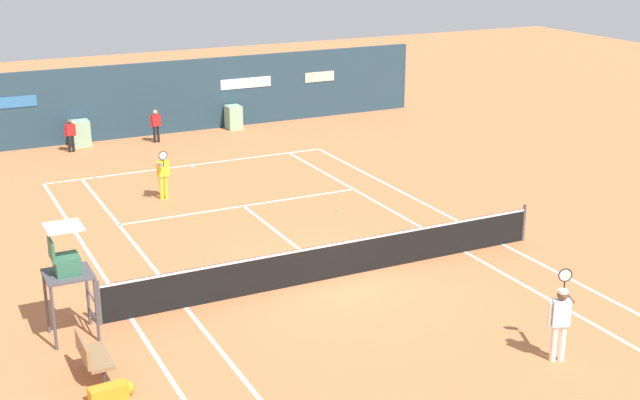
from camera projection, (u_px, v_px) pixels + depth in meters
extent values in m
plane|color=#C67042|center=(336.00, 277.00, 21.99)|extent=(80.00, 80.00, 0.00)
cube|color=white|center=(191.00, 165.00, 31.95)|extent=(10.60, 0.10, 0.01)
cube|color=white|center=(131.00, 318.00, 19.75)|extent=(0.10, 23.40, 0.01)
cube|color=white|center=(186.00, 307.00, 20.30)|extent=(0.10, 23.40, 0.01)
cube|color=white|center=(465.00, 252.00, 23.68)|extent=(0.10, 23.40, 0.01)
cube|color=white|center=(503.00, 244.00, 24.23)|extent=(0.10, 23.40, 0.01)
cube|color=white|center=(243.00, 206.00, 27.44)|extent=(8.00, 0.10, 0.01)
cube|color=white|center=(285.00, 238.00, 24.72)|extent=(0.10, 6.40, 0.01)
cube|color=white|center=(192.00, 166.00, 31.82)|extent=(0.10, 0.24, 0.01)
cylinder|color=#4C4C51|center=(99.00, 303.00, 19.29)|extent=(0.10, 0.10, 1.07)
cylinder|color=#4C4C51|center=(524.00, 223.00, 24.36)|extent=(0.10, 0.10, 1.07)
cube|color=black|center=(336.00, 260.00, 21.85)|extent=(12.00, 0.03, 0.95)
cube|color=white|center=(336.00, 244.00, 21.71)|extent=(12.00, 0.04, 0.06)
cube|color=#233D4C|center=(149.00, 99.00, 35.98)|extent=(25.00, 0.24, 3.05)
cube|color=beige|center=(320.00, 77.00, 39.10)|extent=(1.45, 0.02, 0.44)
cube|color=#2D6BA8|center=(7.00, 103.00, 33.35)|extent=(2.24, 0.02, 0.44)
cube|color=white|center=(246.00, 83.00, 37.57)|extent=(2.34, 0.02, 0.44)
cube|color=#8CB793|center=(80.00, 133.00, 34.54)|extent=(0.70, 0.70, 1.03)
cube|color=#8CB793|center=(234.00, 117.00, 37.32)|extent=(0.61, 0.70, 1.02)
cylinder|color=#47474C|center=(88.00, 295.00, 19.24)|extent=(0.07, 0.07, 1.46)
cylinder|color=#47474C|center=(97.00, 310.00, 18.48)|extent=(0.07, 0.07, 1.46)
cylinder|color=#47474C|center=(46.00, 302.00, 18.86)|extent=(0.07, 0.07, 1.46)
cylinder|color=#47474C|center=(54.00, 319.00, 18.10)|extent=(0.07, 0.07, 1.46)
cylinder|color=#47474C|center=(93.00, 314.00, 18.95)|extent=(0.04, 0.81, 0.04)
cylinder|color=#47474C|center=(92.00, 296.00, 18.81)|extent=(0.04, 0.81, 0.04)
cube|color=#47474C|center=(68.00, 274.00, 18.43)|extent=(1.00, 1.00, 0.06)
cube|color=#2D664C|center=(67.00, 264.00, 18.36)|extent=(0.52, 0.56, 0.40)
cube|color=#2D664C|center=(51.00, 250.00, 18.12)|extent=(0.06, 0.56, 0.45)
cube|color=white|center=(63.00, 227.00, 18.09)|extent=(0.76, 0.80, 0.04)
cylinder|color=#38383D|center=(93.00, 357.00, 17.64)|extent=(0.06, 0.06, 0.38)
cylinder|color=#38383D|center=(104.00, 379.00, 16.78)|extent=(0.06, 0.06, 0.38)
cube|color=olive|center=(97.00, 357.00, 17.14)|extent=(0.48, 1.16, 0.08)
cube|color=olive|center=(83.00, 349.00, 16.95)|extent=(0.06, 1.16, 0.42)
cube|color=orange|center=(108.00, 393.00, 16.34)|extent=(0.76, 0.36, 0.32)
sphere|color=orange|center=(127.00, 388.00, 16.52)|extent=(0.29, 0.29, 0.28)
cylinder|color=yellow|center=(166.00, 187.00, 28.10)|extent=(0.12, 0.12, 0.76)
cylinder|color=yellow|center=(161.00, 188.00, 28.01)|extent=(0.12, 0.12, 0.76)
cube|color=yellow|center=(163.00, 168.00, 27.85)|extent=(0.37, 0.25, 0.53)
sphere|color=beige|center=(162.00, 157.00, 27.74)|extent=(0.21, 0.21, 0.21)
cylinder|color=white|center=(162.00, 155.00, 27.71)|extent=(0.20, 0.20, 0.06)
cylinder|color=yellow|center=(168.00, 168.00, 27.99)|extent=(0.08, 0.08, 0.51)
cylinder|color=beige|center=(160.00, 165.00, 27.47)|extent=(0.17, 0.52, 0.08)
cylinder|color=black|center=(163.00, 163.00, 27.24)|extent=(0.03, 0.03, 0.22)
torus|color=black|center=(163.00, 156.00, 27.16)|extent=(0.30, 0.08, 0.30)
cylinder|color=silver|center=(163.00, 156.00, 27.16)|extent=(0.26, 0.05, 0.26)
cylinder|color=white|center=(554.00, 343.00, 17.75)|extent=(0.13, 0.13, 0.81)
cylinder|color=white|center=(562.00, 343.00, 17.77)|extent=(0.13, 0.13, 0.81)
cube|color=white|center=(561.00, 313.00, 17.55)|extent=(0.41, 0.33, 0.56)
sphere|color=brown|center=(563.00, 295.00, 17.42)|extent=(0.22, 0.22, 0.22)
cylinder|color=white|center=(563.00, 291.00, 17.40)|extent=(0.21, 0.21, 0.06)
cylinder|color=white|center=(550.00, 315.00, 17.54)|extent=(0.08, 0.08, 0.54)
cylinder|color=brown|center=(568.00, 296.00, 17.74)|extent=(0.29, 0.53, 0.08)
cylinder|color=black|center=(564.00, 286.00, 17.97)|extent=(0.03, 0.03, 0.22)
torus|color=black|center=(565.00, 275.00, 17.89)|extent=(0.29, 0.14, 0.30)
cylinder|color=silver|center=(565.00, 275.00, 17.89)|extent=(0.24, 0.10, 0.26)
cylinder|color=black|center=(73.00, 143.00, 33.70)|extent=(0.11, 0.11, 0.67)
cylinder|color=black|center=(69.00, 144.00, 33.63)|extent=(0.11, 0.11, 0.67)
cube|color=#AD1E1E|center=(70.00, 130.00, 33.49)|extent=(0.30, 0.17, 0.47)
sphere|color=brown|center=(69.00, 121.00, 33.39)|extent=(0.18, 0.18, 0.18)
cylinder|color=#AD1E1E|center=(75.00, 130.00, 33.58)|extent=(0.07, 0.07, 0.45)
cylinder|color=#AD1E1E|center=(65.00, 131.00, 33.42)|extent=(0.07, 0.07, 0.45)
cylinder|color=black|center=(158.00, 134.00, 35.14)|extent=(0.11, 0.11, 0.68)
cylinder|color=black|center=(155.00, 134.00, 35.08)|extent=(0.11, 0.11, 0.68)
cube|color=#AD1E1E|center=(156.00, 120.00, 34.93)|extent=(0.31, 0.18, 0.48)
sphere|color=tan|center=(155.00, 112.00, 34.82)|extent=(0.19, 0.19, 0.19)
cylinder|color=#AD1E1E|center=(160.00, 121.00, 35.02)|extent=(0.07, 0.07, 0.46)
cylinder|color=#AD1E1E|center=(151.00, 122.00, 34.85)|extent=(0.07, 0.07, 0.46)
sphere|color=#CCE033|center=(337.00, 210.00, 26.97)|extent=(0.07, 0.07, 0.07)
sphere|color=#CCE033|center=(198.00, 222.00, 25.92)|extent=(0.07, 0.07, 0.07)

